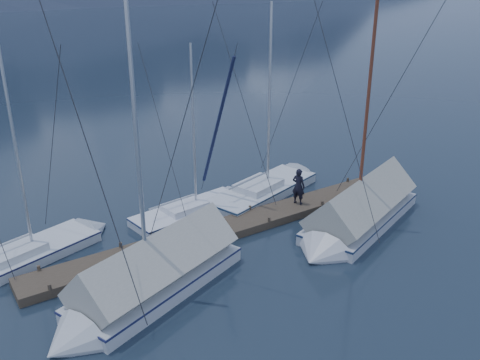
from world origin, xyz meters
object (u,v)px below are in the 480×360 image
Objects in this scene: sailboat_open_right at (274,186)px; person at (298,186)px; sailboat_covered_far at (144,284)px; sailboat_covered_near at (355,217)px; sailboat_open_mid at (204,208)px; sailboat_open_left at (45,249)px.

sailboat_open_right is 2.81m from person.
sailboat_covered_far is at bearing -151.38° from sailboat_open_right.
sailboat_covered_near is at bearing -86.97° from sailboat_open_right.
sailboat_open_right is (4.15, 0.20, 0.03)m from sailboat_open_mid.
sailboat_open_mid is at bearing -177.18° from sailboat_open_right.
sailboat_open_left is 0.88× the size of sailboat_open_right.
sailboat_open_left is 0.84× the size of sailboat_covered_near.
sailboat_open_right is at bearing 93.03° from sailboat_covered_near.
sailboat_covered_far reaches higher than person.
person is (3.55, -2.35, 1.03)m from sailboat_open_mid.
sailboat_open_mid is 0.80× the size of sailboat_covered_near.
sailboat_covered_far is 8.95m from person.
sailboat_covered_near is at bearing -1.57° from sailboat_covered_far.
sailboat_open_mid is 4.92× the size of person.
sailboat_covered_near is 6.18× the size of person.
sailboat_covered_near is (0.28, -5.27, 0.34)m from sailboat_open_right.
sailboat_open_right is (11.16, 0.07, 0.02)m from sailboat_open_left.
sailboat_open_left is 7.01m from sailboat_open_mid.
sailboat_covered_near reaches higher than sailboat_open_left.
sailboat_open_right is 5.29m from sailboat_covered_near.
sailboat_covered_far is at bearing 178.43° from sailboat_covered_near.
sailboat_open_left is 0.81× the size of sailboat_covered_far.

